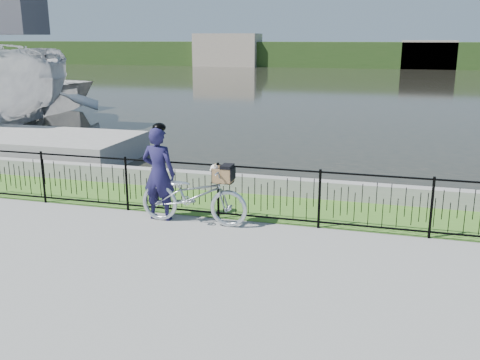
% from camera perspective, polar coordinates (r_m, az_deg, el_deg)
% --- Properties ---
extents(ground, '(120.00, 120.00, 0.00)m').
position_cam_1_polar(ground, '(9.05, 0.63, -7.88)').
color(ground, gray).
rests_on(ground, ground).
extents(grass_strip, '(60.00, 2.00, 0.01)m').
position_cam_1_polar(grass_strip, '(11.42, 4.03, -2.97)').
color(grass_strip, '#427123').
rests_on(grass_strip, ground).
extents(water, '(120.00, 120.00, 0.00)m').
position_cam_1_polar(water, '(41.26, 12.81, 9.71)').
color(water, black).
rests_on(water, ground).
extents(quay_wall, '(60.00, 0.30, 0.40)m').
position_cam_1_polar(quay_wall, '(12.31, 4.99, -0.71)').
color(quay_wall, gray).
rests_on(quay_wall, ground).
extents(fence, '(14.00, 0.06, 1.15)m').
position_cam_1_polar(fence, '(10.32, 2.95, -1.60)').
color(fence, black).
rests_on(fence, ground).
extents(far_treeline, '(120.00, 6.00, 3.00)m').
position_cam_1_polar(far_treeline, '(68.12, 14.21, 12.82)').
color(far_treeline, '#294319').
rests_on(far_treeline, ground).
extents(far_building_left, '(8.00, 4.00, 4.00)m').
position_cam_1_polar(far_building_left, '(69.08, -1.33, 13.70)').
color(far_building_left, gray).
rests_on(far_building_left, ground).
extents(far_building_right, '(6.00, 3.00, 3.20)m').
position_cam_1_polar(far_building_right, '(66.69, 19.45, 12.49)').
color(far_building_right, gray).
rests_on(far_building_right, ground).
extents(bicycle_rig, '(2.15, 0.75, 1.23)m').
position_cam_1_polar(bicycle_rig, '(10.35, -4.92, -1.60)').
color(bicycle_rig, silver).
rests_on(bicycle_rig, ground).
extents(cyclist, '(0.70, 0.48, 1.93)m').
position_cam_1_polar(cyclist, '(10.59, -8.67, 0.79)').
color(cyclist, '#1A1740').
rests_on(cyclist, ground).
extents(boat_near, '(6.42, 9.44, 5.21)m').
position_cam_1_polar(boat_near, '(22.42, -22.68, 9.58)').
color(boat_near, beige).
rests_on(boat_near, water).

